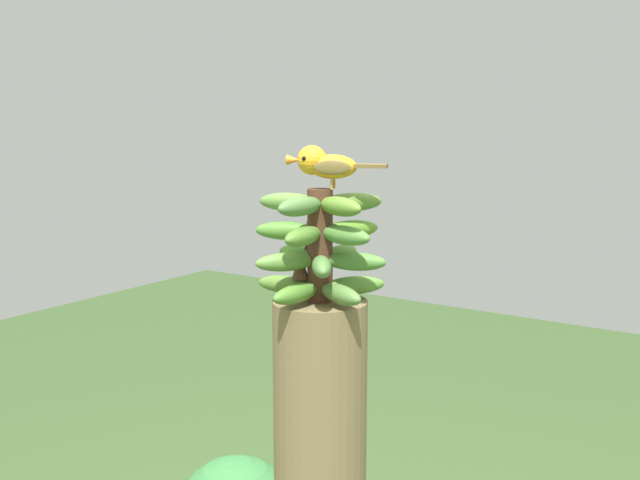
% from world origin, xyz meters
% --- Properties ---
extents(banana_bunch, '(0.28, 0.28, 0.24)m').
position_xyz_m(banana_bunch, '(0.00, -0.00, 1.18)').
color(banana_bunch, '#4C2D1E').
rests_on(banana_bunch, banana_tree).
extents(perched_bird, '(0.10, 0.20, 0.09)m').
position_xyz_m(perched_bird, '(-0.00, 0.01, 1.35)').
color(perched_bird, '#C68933').
rests_on(perched_bird, banana_bunch).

